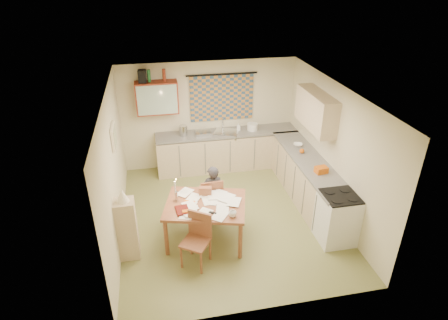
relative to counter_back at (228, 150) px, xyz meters
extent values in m
cube|color=olive|center=(-0.38, -1.95, -0.46)|extent=(4.00, 4.50, 0.02)
cube|color=white|center=(-0.38, -1.95, 2.06)|extent=(4.00, 4.50, 0.02)
cube|color=beige|center=(-0.38, 0.31, 0.80)|extent=(4.00, 0.02, 2.50)
cube|color=beige|center=(-0.38, -4.21, 0.80)|extent=(4.00, 0.02, 2.50)
cube|color=beige|center=(-2.39, -1.95, 0.80)|extent=(0.02, 4.50, 2.50)
cube|color=beige|center=(1.63, -1.95, 0.80)|extent=(0.02, 4.50, 2.50)
cube|color=#2D4E6F|center=(-0.08, 0.27, 1.20)|extent=(1.45, 0.03, 1.05)
cylinder|color=black|center=(-0.08, 0.25, 1.75)|extent=(1.60, 0.04, 0.04)
cube|color=maroon|center=(-1.53, 0.13, 1.35)|extent=(0.90, 0.34, 0.70)
cube|color=#99B2A5|center=(-1.53, -0.04, 1.35)|extent=(0.84, 0.02, 0.64)
cube|color=tan|center=(1.45, -1.40, 1.40)|extent=(0.34, 1.30, 0.70)
cube|color=#F0E6CA|center=(-2.35, -1.55, 1.25)|extent=(0.04, 0.50, 0.40)
cube|color=beige|center=(-2.33, -1.55, 1.25)|extent=(0.01, 0.42, 0.32)
cube|color=tan|center=(0.00, 0.00, -0.02)|extent=(3.30, 0.60, 0.86)
cube|color=#5C5A57|center=(0.00, 0.00, 0.45)|extent=(3.30, 0.62, 0.04)
cube|color=tan|center=(1.32, -1.70, -0.02)|extent=(0.60, 2.95, 0.86)
cube|color=#5C5A57|center=(1.32, -1.70, 0.45)|extent=(0.62, 2.95, 0.04)
cube|color=white|center=(1.32, -2.98, 0.00)|extent=(0.60, 0.60, 0.90)
cube|color=black|center=(1.32, -2.98, 0.46)|extent=(0.57, 0.57, 0.03)
cube|color=silver|center=(-0.03, 0.00, 0.43)|extent=(0.68, 0.63, 0.10)
cylinder|color=silver|center=(-0.08, 0.18, 0.61)|extent=(0.04, 0.04, 0.28)
cube|color=silver|center=(-0.57, 0.00, 0.50)|extent=(0.36, 0.31, 0.06)
cylinder|color=silver|center=(-1.02, 0.00, 0.59)|extent=(0.24, 0.24, 0.24)
cylinder|color=white|center=(0.59, 0.00, 0.55)|extent=(0.32, 0.32, 0.16)
imported|color=white|center=(0.26, 0.05, 0.55)|extent=(0.08, 0.08, 0.17)
imported|color=white|center=(1.32, -1.01, 0.49)|extent=(0.32, 0.32, 0.05)
cube|color=#CD5A0D|center=(1.32, -2.18, 0.53)|extent=(0.24, 0.19, 0.12)
sphere|color=#CD5A0D|center=(1.27, -1.35, 0.52)|extent=(0.10, 0.10, 0.10)
cube|color=black|center=(-1.80, 0.13, 1.83)|extent=(0.17, 0.21, 0.26)
cylinder|color=#195926|center=(-1.66, 0.13, 1.83)|extent=(0.08, 0.08, 0.26)
cylinder|color=maroon|center=(-1.34, 0.13, 1.83)|extent=(0.07, 0.07, 0.26)
cube|color=brown|center=(-0.90, -2.52, 0.27)|extent=(1.56, 1.33, 0.05)
cube|color=brown|center=(-0.73, -1.93, -0.01)|extent=(0.44, 0.44, 0.04)
cube|color=brown|center=(-0.72, -2.12, 0.24)|extent=(0.42, 0.06, 0.45)
cube|color=brown|center=(-1.16, -3.11, -0.02)|extent=(0.56, 0.56, 0.04)
cube|color=brown|center=(-1.06, -2.95, 0.23)|extent=(0.36, 0.26, 0.45)
imported|color=black|center=(-0.69, -1.97, 0.12)|extent=(0.47, 0.35, 1.15)
cube|color=tan|center=(-2.22, -2.70, 0.09)|extent=(0.32, 0.30, 1.09)
cone|color=#F0E6CA|center=(-2.22, -2.70, 0.75)|extent=(0.20, 0.20, 0.22)
cube|color=brown|center=(-0.86, -2.25, 0.38)|extent=(0.24, 0.15, 0.16)
imported|color=white|center=(-0.53, -2.96, 0.35)|extent=(0.14, 0.14, 0.10)
imported|color=maroon|center=(-1.42, -2.66, 0.31)|extent=(0.27, 0.32, 0.03)
imported|color=#CD5A0D|center=(-1.29, -2.49, 0.31)|extent=(0.36, 0.39, 0.02)
cube|color=#CD5A0D|center=(-1.26, -2.72, 0.32)|extent=(0.12, 0.08, 0.04)
cube|color=black|center=(-0.83, -2.82, 0.31)|extent=(0.13, 0.11, 0.02)
cylinder|color=silver|center=(-1.37, -2.33, 0.39)|extent=(0.07, 0.07, 0.18)
cylinder|color=white|center=(-1.39, -2.35, 0.59)|extent=(0.03, 0.03, 0.22)
sphere|color=#FFCC66|center=(-1.36, -2.31, 0.71)|extent=(0.02, 0.02, 0.02)
cube|color=white|center=(-1.24, -2.76, 0.30)|extent=(0.30, 0.35, 0.00)
cube|color=white|center=(-0.97, -2.79, 0.30)|extent=(0.35, 0.36, 0.00)
cube|color=white|center=(-0.61, -2.39, 0.30)|extent=(0.35, 0.36, 0.00)
cube|color=white|center=(-0.64, -2.68, 0.30)|extent=(0.27, 0.34, 0.00)
cube|color=white|center=(-0.84, -2.44, 0.31)|extent=(0.23, 0.31, 0.00)
cube|color=white|center=(-0.79, -2.45, 0.31)|extent=(0.30, 0.35, 0.00)
cube|color=white|center=(-1.20, -2.54, 0.31)|extent=(0.33, 0.36, 0.00)
cube|color=white|center=(-0.64, -2.29, 0.31)|extent=(0.35, 0.36, 0.00)
cube|color=white|center=(-0.73, -2.92, 0.31)|extent=(0.35, 0.36, 0.00)
cube|color=white|center=(-1.08, -2.33, 0.31)|extent=(0.34, 0.36, 0.00)
cube|color=white|center=(-1.22, -2.70, 0.31)|extent=(0.29, 0.35, 0.00)
cube|color=white|center=(-1.17, -2.68, 0.32)|extent=(0.27, 0.33, 0.00)
cube|color=white|center=(-1.21, -2.13, 0.32)|extent=(0.35, 0.36, 0.00)
cube|color=white|center=(-1.17, -2.56, 0.32)|extent=(0.29, 0.35, 0.00)
cube|color=white|center=(-0.73, -2.31, 0.32)|extent=(0.24, 0.32, 0.00)
cube|color=white|center=(-0.42, -2.59, 0.32)|extent=(0.31, 0.36, 0.00)
cube|color=white|center=(-0.52, -2.44, 0.32)|extent=(0.35, 0.36, 0.00)
camera|label=1|loc=(-1.62, -7.75, 3.92)|focal=30.00mm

